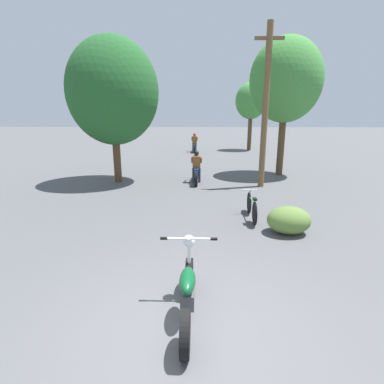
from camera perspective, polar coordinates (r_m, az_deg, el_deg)
The scene contains 10 objects.
ground_plane at distance 4.72m, azimuth -2.02°, elevation -24.59°, with size 120.00×120.00×0.00m, color #515154.
utility_pole at distance 12.49m, azimuth 13.81°, elevation 15.53°, with size 1.10×0.24×6.25m.
roadside_tree_right_near at distance 15.30m, azimuth 17.45°, elevation 19.57°, with size 3.33×2.99×6.34m.
roadside_tree_right_far at distance 25.08m, azimuth 11.20°, elevation 16.60°, with size 2.47×2.23×5.30m.
roadside_tree_left at distance 13.49m, azimuth -14.86°, elevation 17.95°, with size 3.81×3.43×6.02m.
roadside_bush at distance 8.02m, azimuth 17.96°, elevation -5.12°, with size 1.10×0.88×0.70m.
motorcycle_foreground at distance 4.68m, azimuth -0.83°, elevation -18.29°, with size 0.90×1.99×1.09m.
motorcycle_rider_lead at distance 13.17m, azimuth 0.85°, elevation 4.11°, with size 0.50×2.09×1.39m.
motorcycle_rider_far at distance 23.51m, azimuth 0.48°, elevation 8.95°, with size 0.50×2.03×1.44m.
bicycle_parked at distance 8.82m, azimuth 11.32°, elevation -2.83°, with size 0.44×1.63×0.76m.
Camera 1 is at (0.26, -3.63, 3.00)m, focal length 28.00 mm.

